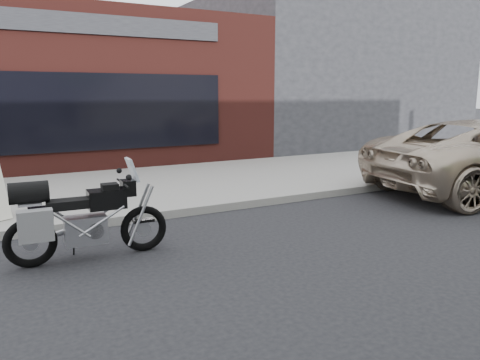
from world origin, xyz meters
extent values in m
plane|color=black|center=(0.00, 0.00, 0.00)|extent=(120.00, 120.00, 0.00)
cube|color=gray|center=(0.00, 7.00, 0.07)|extent=(44.00, 6.00, 0.15)
cube|color=#58211C|center=(-2.00, 14.00, 2.25)|extent=(14.00, 10.00, 4.50)
cube|color=black|center=(-2.00, 8.97, 1.70)|extent=(10.00, 0.08, 2.00)
cube|color=#292A2F|center=(-2.00, 8.97, 3.90)|extent=(10.00, 0.08, 0.50)
cube|color=#292A2F|center=(10.00, 14.00, 3.00)|extent=(10.00, 10.00, 6.00)
torus|color=black|center=(-2.73, 2.63, 0.32)|extent=(0.65, 0.13, 0.65)
torus|color=black|center=(-1.27, 2.57, 0.32)|extent=(0.65, 0.13, 0.65)
cube|color=#B7B7BC|center=(-2.05, 2.60, 0.41)|extent=(0.54, 0.31, 0.37)
cube|color=black|center=(-1.76, 2.59, 0.79)|extent=(0.50, 0.33, 0.25)
cube|color=black|center=(-2.24, 2.61, 0.77)|extent=(0.54, 0.29, 0.12)
cube|color=black|center=(-2.58, 2.62, 0.70)|extent=(0.30, 0.23, 0.14)
cube|color=black|center=(-1.47, 2.58, 0.92)|extent=(0.18, 0.24, 0.21)
cube|color=silver|center=(-1.40, 2.57, 1.16)|extent=(0.15, 0.30, 0.33)
cylinder|color=black|center=(-1.54, 2.58, 0.99)|extent=(0.06, 0.68, 0.03)
cube|color=#B7B7BC|center=(-2.70, 2.63, 0.83)|extent=(0.28, 0.30, 0.03)
cube|color=slate|center=(-2.67, 2.38, 0.60)|extent=(0.41, 0.19, 0.39)
cylinder|color=black|center=(-2.70, 2.63, 0.97)|extent=(0.48, 0.29, 0.27)
cylinder|color=#B7B7BC|center=(-2.43, 2.77, 0.34)|extent=(0.54, 0.10, 0.19)
camera|label=1|loc=(-3.10, -3.61, 2.18)|focal=35.00mm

